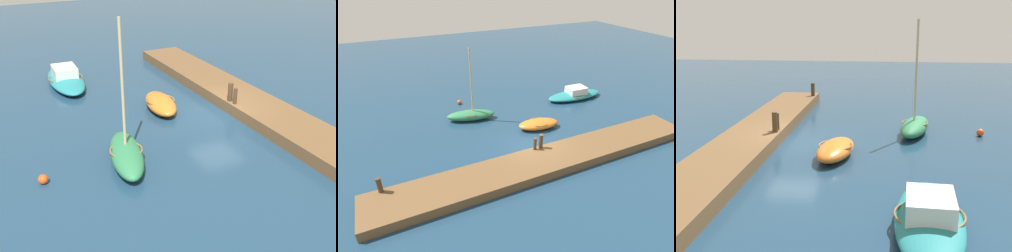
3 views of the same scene
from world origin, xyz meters
The scene contains 8 objects.
ground_plane centered at (0.00, 0.00, 0.00)m, with size 84.00×84.00×0.00m, color navy.
dock_platform centered at (0.00, -1.95, 0.30)m, with size 22.78×2.81×0.61m, color brown.
rowboat_green centered at (-2.47, 6.22, 0.47)m, with size 4.24×2.22×6.09m.
rowboat_orange centered at (1.97, 2.49, 0.39)m, with size 3.49×1.97×0.77m.
motorboat_teal centered at (8.32, 6.14, 0.42)m, with size 5.85×2.30×1.18m.
mooring_post_mid_west centered at (-0.30, -0.79, 1.05)m, with size 0.20×0.20×0.87m, color #47331E.
mooring_post_mid_east centered at (0.15, -0.79, 1.12)m, with size 0.27×0.27×1.02m, color #47331E.
marker_buoy centered at (-2.46, 9.70, 0.20)m, with size 0.39×0.39×0.39m, color #E54C19.
Camera 1 is at (-16.47, 11.30, 8.94)m, focal length 43.30 mm.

